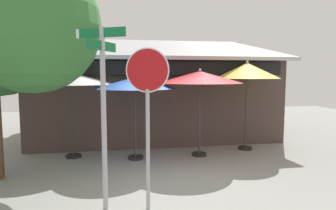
{
  "coord_description": "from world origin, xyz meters",
  "views": [
    {
      "loc": [
        -1.37,
        -6.73,
        2.42
      ],
      "look_at": [
        0.05,
        1.2,
        1.6
      ],
      "focal_mm": 31.93,
      "sensor_mm": 36.0,
      "label": 1
    }
  ],
  "objects_px": {
    "street_sign_post": "(103,101)",
    "patio_umbrella_crimson_right": "(200,78)",
    "stop_sign": "(148,98)",
    "patio_umbrella_ivory_left": "(71,79)",
    "patio_umbrella_royal_blue_center": "(135,84)",
    "patio_umbrella_mustard_far_right": "(247,71)"
  },
  "relations": [
    {
      "from": "patio_umbrella_royal_blue_center",
      "to": "stop_sign",
      "type": "bearing_deg",
      "value": -90.07
    },
    {
      "from": "patio_umbrella_ivory_left",
      "to": "patio_umbrella_royal_blue_center",
      "type": "relative_size",
      "value": 1.06
    },
    {
      "from": "street_sign_post",
      "to": "patio_umbrella_crimson_right",
      "type": "xyz_separation_m",
      "value": [
        2.67,
        3.19,
        0.36
      ]
    },
    {
      "from": "stop_sign",
      "to": "patio_umbrella_ivory_left",
      "type": "bearing_deg",
      "value": 115.31
    },
    {
      "from": "patio_umbrella_crimson_right",
      "to": "patio_umbrella_mustard_far_right",
      "type": "height_order",
      "value": "patio_umbrella_mustard_far_right"
    },
    {
      "from": "street_sign_post",
      "to": "patio_umbrella_royal_blue_center",
      "type": "bearing_deg",
      "value": 76.45
    },
    {
      "from": "street_sign_post",
      "to": "patio_umbrella_crimson_right",
      "type": "height_order",
      "value": "street_sign_post"
    },
    {
      "from": "patio_umbrella_crimson_right",
      "to": "patio_umbrella_mustard_far_right",
      "type": "distance_m",
      "value": 1.76
    },
    {
      "from": "patio_umbrella_mustard_far_right",
      "to": "patio_umbrella_royal_blue_center",
      "type": "bearing_deg",
      "value": -172.28
    },
    {
      "from": "patio_umbrella_ivory_left",
      "to": "patio_umbrella_royal_blue_center",
      "type": "xyz_separation_m",
      "value": [
        1.79,
        -0.48,
        -0.13
      ]
    },
    {
      "from": "street_sign_post",
      "to": "stop_sign",
      "type": "relative_size",
      "value": 1.12
    },
    {
      "from": "patio_umbrella_ivory_left",
      "to": "patio_umbrella_royal_blue_center",
      "type": "bearing_deg",
      "value": -14.96
    },
    {
      "from": "patio_umbrella_ivory_left",
      "to": "patio_umbrella_crimson_right",
      "type": "xyz_separation_m",
      "value": [
        3.7,
        -0.46,
        0.04
      ]
    },
    {
      "from": "street_sign_post",
      "to": "patio_umbrella_mustard_far_right",
      "type": "relative_size",
      "value": 1.13
    },
    {
      "from": "stop_sign",
      "to": "patio_umbrella_crimson_right",
      "type": "distance_m",
      "value": 3.84
    },
    {
      "from": "stop_sign",
      "to": "patio_umbrella_crimson_right",
      "type": "relative_size",
      "value": 1.11
    },
    {
      "from": "stop_sign",
      "to": "patio_umbrella_mustard_far_right",
      "type": "relative_size",
      "value": 1.01
    },
    {
      "from": "patio_umbrella_ivory_left",
      "to": "patio_umbrella_royal_blue_center",
      "type": "height_order",
      "value": "patio_umbrella_ivory_left"
    },
    {
      "from": "stop_sign",
      "to": "patio_umbrella_mustard_far_right",
      "type": "xyz_separation_m",
      "value": [
        3.59,
        3.79,
        0.51
      ]
    },
    {
      "from": "patio_umbrella_royal_blue_center",
      "to": "patio_umbrella_crimson_right",
      "type": "height_order",
      "value": "patio_umbrella_crimson_right"
    },
    {
      "from": "street_sign_post",
      "to": "patio_umbrella_ivory_left",
      "type": "xyz_separation_m",
      "value": [
        -1.03,
        3.65,
        0.32
      ]
    },
    {
      "from": "patio_umbrella_ivory_left",
      "to": "street_sign_post",
      "type": "bearing_deg",
      "value": -74.24
    }
  ]
}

